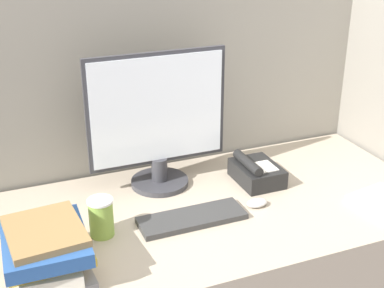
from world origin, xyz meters
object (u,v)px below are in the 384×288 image
Objects in this scene: monitor at (158,124)px; coffee_cup at (101,217)px; desk_telephone at (256,172)px; keyboard at (192,218)px; mouse at (257,203)px; book_stack at (46,251)px.

monitor reaches higher than coffee_cup.
keyboard is at bearing -153.11° from desk_telephone.
keyboard is 4.81× the size of mouse.
monitor is 0.64m from book_stack.
book_stack is 0.87m from desk_telephone.
coffee_cup is (-0.30, 0.03, 0.05)m from keyboard.
mouse is 0.55m from coffee_cup.
coffee_cup is at bearing 37.57° from book_stack.
monitor is 0.45m from mouse.
desk_telephone reaches higher than mouse.
coffee_cup is 0.64× the size of desk_telephone.
keyboard is 1.28× the size of book_stack.
monitor reaches higher than keyboard.
desk_telephone is at bearing 62.81° from mouse.
book_stack is (-0.49, -0.11, 0.07)m from keyboard.
book_stack is at bearing -139.46° from monitor.
coffee_cup reaches higher than keyboard.
keyboard is 0.38m from desk_telephone.
book_stack is at bearing -160.97° from desk_telephone.
coffee_cup is 0.24m from book_stack.
desk_telephone is (0.09, 0.17, 0.03)m from mouse.
book_stack is (-0.47, -0.40, -0.17)m from monitor.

